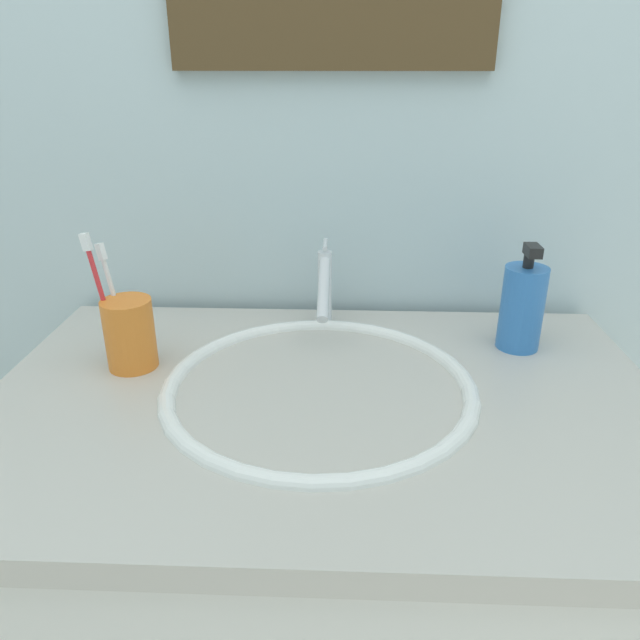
{
  "coord_description": "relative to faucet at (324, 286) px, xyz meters",
  "views": [
    {
      "loc": [
        0.02,
        -0.7,
        1.27
      ],
      "look_at": [
        -0.01,
        0.05,
        0.94
      ],
      "focal_mm": 33.47,
      "sensor_mm": 36.0,
      "label": 1
    }
  ],
  "objects": [
    {
      "name": "soap_dispenser",
      "position": [
        0.31,
        -0.06,
        -0.01
      ],
      "size": [
        0.07,
        0.07,
        0.17
      ],
      "color": "#3372BF",
      "rests_on": "vanity_counter"
    },
    {
      "name": "toothbrush_red",
      "position": [
        -0.31,
        -0.15,
        0.04
      ],
      "size": [
        0.04,
        0.02,
        0.2
      ],
      "color": "red",
      "rests_on": "toothbrush_cup"
    },
    {
      "name": "faucet",
      "position": [
        0.0,
        0.0,
        0.0
      ],
      "size": [
        0.02,
        0.16,
        0.14
      ],
      "color": "silver",
      "rests_on": "sink_basin"
    },
    {
      "name": "vanity_counter",
      "position": [
        0.01,
        -0.23,
        -0.5
      ],
      "size": [
        0.93,
        0.61,
        0.85
      ],
      "color": "silver",
      "rests_on": "ground"
    },
    {
      "name": "toothbrush_cup",
      "position": [
        -0.28,
        -0.15,
        -0.02
      ],
      "size": [
        0.07,
        0.07,
        0.1
      ],
      "primitive_type": "cylinder",
      "color": "orange",
      "rests_on": "vanity_counter"
    },
    {
      "name": "toothbrush_white",
      "position": [
        -0.3,
        -0.13,
        0.03
      ],
      "size": [
        0.05,
        0.03,
        0.18
      ],
      "color": "white",
      "rests_on": "toothbrush_cup"
    },
    {
      "name": "tiled_wall_back",
      "position": [
        0.01,
        0.12,
        0.28
      ],
      "size": [
        2.13,
        0.04,
        2.4
      ],
      "primitive_type": "cube",
      "color": "silver",
      "rests_on": "ground"
    },
    {
      "name": "sink_basin",
      "position": [
        0.0,
        -0.21,
        -0.11
      ],
      "size": [
        0.44,
        0.44,
        0.11
      ],
      "color": "white",
      "rests_on": "vanity_counter"
    }
  ]
}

